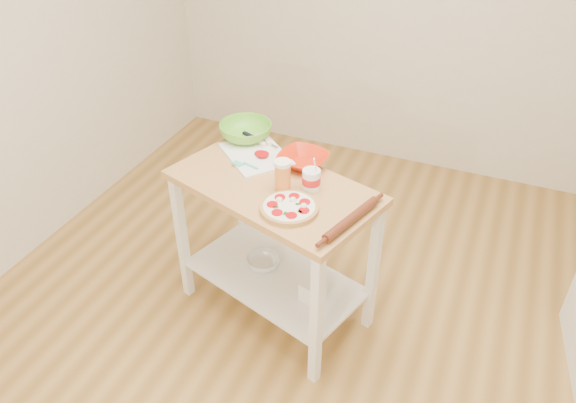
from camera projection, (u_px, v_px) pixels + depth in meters
The scene contains 13 objects.
room_shell at pixel (303, 134), 2.40m from camera, with size 4.04×4.54×2.74m.
prep_island at pixel (274, 223), 3.04m from camera, with size 1.21×0.89×0.90m.
pizza at pixel (289, 207), 2.70m from camera, with size 0.29×0.29×0.05m.
cutting_board at pixel (257, 154), 3.13m from camera, with size 0.50×0.49×0.04m.
spatula at pixel (245, 165), 3.02m from camera, with size 0.16×0.05×0.01m.
knife at pixel (255, 138), 3.26m from camera, with size 0.26×0.10×0.01m.
orange_bowl at pixel (303, 160), 3.03m from camera, with size 0.26×0.26×0.06m, color red.
green_bowl at pixel (246, 131), 3.26m from camera, with size 0.31×0.31×0.10m, color #62B52F.
beer_pint at pixel (283, 176), 2.80m from camera, with size 0.08×0.08×0.17m.
yogurt_tub at pixel (311, 180), 2.83m from camera, with size 0.09×0.09×0.20m.
rolling_pin at pixel (351, 219), 2.61m from camera, with size 0.05×0.05×0.39m, color #5D2815.
shelf_glass_bowl at pixel (263, 262), 3.32m from camera, with size 0.20×0.20×0.06m, color silver.
shelf_bin at pixel (313, 291), 3.08m from camera, with size 0.11×0.11×0.11m, color white.
Camera 1 is at (0.77, -1.98, 2.50)m, focal length 35.00 mm.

